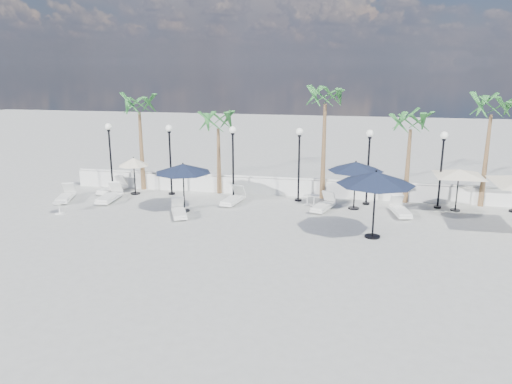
% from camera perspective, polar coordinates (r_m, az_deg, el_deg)
% --- Properties ---
extents(ground, '(100.00, 100.00, 0.00)m').
position_cam_1_polar(ground, '(20.21, 2.79, -5.90)').
color(ground, gray).
rests_on(ground, ground).
extents(balustrade, '(26.00, 0.30, 1.01)m').
position_cam_1_polar(balustrade, '(27.19, 5.08, 0.50)').
color(balustrade, silver).
rests_on(balustrade, ground).
extents(lamppost_0, '(0.36, 0.36, 3.84)m').
position_cam_1_polar(lamppost_0, '(28.82, -16.36, 4.88)').
color(lamppost_0, black).
rests_on(lamppost_0, ground).
extents(lamppost_1, '(0.36, 0.36, 3.84)m').
position_cam_1_polar(lamppost_1, '(27.40, -9.81, 4.78)').
color(lamppost_1, black).
rests_on(lamppost_1, ground).
extents(lamppost_2, '(0.36, 0.36, 3.84)m').
position_cam_1_polar(lamppost_2, '(26.38, -2.65, 4.60)').
color(lamppost_2, black).
rests_on(lamppost_2, ground).
extents(lamppost_3, '(0.36, 0.36, 3.84)m').
position_cam_1_polar(lamppost_3, '(25.79, 4.95, 4.33)').
color(lamppost_3, black).
rests_on(lamppost_3, ground).
extents(lamppost_4, '(0.36, 0.36, 3.84)m').
position_cam_1_polar(lamppost_4, '(25.67, 12.76, 3.97)').
color(lamppost_4, black).
rests_on(lamppost_4, ground).
extents(lamppost_5, '(0.36, 0.36, 3.84)m').
position_cam_1_polar(lamppost_5, '(26.02, 20.49, 3.55)').
color(lamppost_5, black).
rests_on(lamppost_5, ground).
extents(palm_0, '(2.60, 2.60, 5.50)m').
position_cam_1_polar(palm_0, '(28.64, -13.22, 9.15)').
color(palm_0, brown).
rests_on(palm_0, ground).
extents(palm_1, '(2.60, 2.60, 4.70)m').
position_cam_1_polar(palm_1, '(27.20, -4.35, 7.57)').
color(palm_1, brown).
rests_on(palm_1, ground).
extents(palm_2, '(2.60, 2.60, 6.10)m').
position_cam_1_polar(palm_2, '(26.15, 7.93, 10.19)').
color(palm_2, brown).
rests_on(palm_2, ground).
extents(palm_3, '(2.60, 2.60, 4.90)m').
position_cam_1_polar(palm_3, '(26.38, 17.27, 7.17)').
color(palm_3, brown).
rests_on(palm_3, ground).
extents(palm_4, '(2.60, 2.60, 5.70)m').
position_cam_1_polar(palm_4, '(26.95, 25.31, 8.25)').
color(palm_4, brown).
rests_on(palm_4, ground).
extents(lounger_0, '(1.18, 2.07, 0.74)m').
position_cam_1_polar(lounger_0, '(28.03, -20.93, -0.46)').
color(lounger_0, silver).
rests_on(lounger_0, ground).
extents(lounger_1, '(1.04, 2.14, 0.77)m').
position_cam_1_polar(lounger_1, '(28.97, -16.08, 0.43)').
color(lounger_1, silver).
rests_on(lounger_1, ground).
extents(lounger_2, '(0.79, 2.16, 0.80)m').
position_cam_1_polar(lounger_2, '(27.22, -16.40, -0.47)').
color(lounger_2, silver).
rests_on(lounger_2, ground).
extents(lounger_3, '(1.32, 1.98, 0.71)m').
position_cam_1_polar(lounger_3, '(23.85, -8.78, -2.22)').
color(lounger_3, silver).
rests_on(lounger_3, ground).
extents(lounger_4, '(0.98, 2.08, 0.75)m').
position_cam_1_polar(lounger_4, '(25.70, -2.63, -0.79)').
color(lounger_4, silver).
rests_on(lounger_4, ground).
extents(lounger_5, '(1.00, 2.05, 0.74)m').
position_cam_1_polar(lounger_5, '(24.75, 16.17, -1.99)').
color(lounger_5, silver).
rests_on(lounger_5, ground).
extents(lounger_6, '(1.19, 2.06, 0.74)m').
position_cam_1_polar(lounger_6, '(24.77, 7.70, -1.52)').
color(lounger_6, silver).
rests_on(lounger_6, ground).
extents(side_table_0, '(0.59, 0.59, 0.57)m').
position_cam_1_polar(side_table_0, '(25.75, -21.57, -1.58)').
color(side_table_0, silver).
rests_on(side_table_0, ground).
extents(side_table_1, '(0.48, 0.48, 0.46)m').
position_cam_1_polar(side_table_1, '(25.68, 5.89, -0.80)').
color(side_table_1, silver).
rests_on(side_table_1, ground).
extents(side_table_2, '(0.54, 0.54, 0.53)m').
position_cam_1_polar(side_table_2, '(25.57, 6.67, -0.80)').
color(side_table_2, silver).
rests_on(side_table_2, ground).
extents(parasol_navy_left, '(2.75, 2.75, 2.43)m').
position_cam_1_polar(parasol_navy_left, '(24.15, -8.35, 2.67)').
color(parasol_navy_left, black).
rests_on(parasol_navy_left, ground).
extents(parasol_navy_mid, '(2.72, 2.72, 2.44)m').
position_cam_1_polar(parasol_navy_mid, '(24.80, 11.33, 2.86)').
color(parasol_navy_mid, black).
rests_on(parasol_navy_mid, ground).
extents(parasol_navy_right, '(3.20, 3.20, 2.87)m').
position_cam_1_polar(parasol_navy_right, '(20.74, 13.54, 1.52)').
color(parasol_navy_right, black).
rests_on(parasol_navy_right, ground).
extents(parasol_cream_sq_b, '(4.45, 4.45, 2.23)m').
position_cam_1_polar(parasol_cream_sq_b, '(25.95, 22.23, 2.39)').
color(parasol_cream_sq_b, black).
rests_on(parasol_cream_sq_b, ground).
extents(parasol_cream_small, '(1.70, 1.70, 2.08)m').
position_cam_1_polar(parasol_cream_small, '(28.03, -13.82, 3.31)').
color(parasol_cream_small, black).
rests_on(parasol_cream_small, ground).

